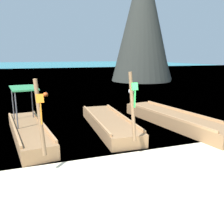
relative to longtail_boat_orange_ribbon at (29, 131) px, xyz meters
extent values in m
plane|color=beige|center=(3.28, -4.00, -0.34)|extent=(120.00, 120.00, 0.00)
plane|color=teal|center=(3.28, 57.39, -0.33)|extent=(120.00, 120.00, 0.00)
cube|color=olive|center=(0.00, 0.01, -0.08)|extent=(1.77, 5.23, 0.51)
cube|color=#AF7F52|center=(-0.53, -0.06, 0.22)|extent=(0.66, 4.69, 0.10)
cube|color=#AF7F52|center=(0.53, 0.07, 0.22)|extent=(0.66, 4.69, 0.10)
cylinder|color=brown|center=(0.34, -2.75, 1.22)|extent=(0.22, 0.85, 2.12)
cube|color=orange|center=(0.37, -2.94, 1.77)|extent=(0.22, 0.16, 0.25)
cube|color=orange|center=(0.37, -2.96, 1.35)|extent=(0.04, 0.08, 0.60)
cylinder|color=#4C4C51|center=(-0.38, -0.17, 0.89)|extent=(0.06, 0.06, 1.43)
cylinder|color=#4C4C51|center=(0.41, -0.07, 0.89)|extent=(0.06, 0.06, 1.43)
cylinder|color=#4C4C51|center=(-0.57, 1.36, 0.89)|extent=(0.06, 0.06, 1.43)
cylinder|color=#4C4C51|center=(0.22, 1.46, 0.89)|extent=(0.06, 0.06, 1.43)
cube|color=#2D844C|center=(-0.08, 0.64, 1.63)|extent=(1.18, 1.84, 0.06)
cube|color=olive|center=(3.42, 0.22, -0.09)|extent=(1.61, 5.42, 0.50)
cube|color=#AF7F52|center=(2.78, 0.25, 0.21)|extent=(0.29, 4.93, 0.10)
cube|color=#AF7F52|center=(4.07, 0.19, 0.21)|extent=(0.29, 4.93, 0.10)
cylinder|color=brown|center=(3.30, -2.57, 1.27)|extent=(0.15, 0.65, 2.25)
cube|color=green|center=(3.30, -2.73, 1.95)|extent=(0.20, 0.12, 0.25)
cube|color=green|center=(3.30, -2.75, 1.55)|extent=(0.03, 0.08, 0.56)
cube|color=olive|center=(6.54, -0.28, -0.07)|extent=(2.31, 6.53, 0.54)
cube|color=#AF7F52|center=(5.90, -0.38, 0.25)|extent=(0.96, 5.83, 0.10)
cube|color=#AF7F52|center=(7.18, -0.19, 0.25)|extent=(0.96, 5.83, 0.10)
cone|color=#2D302B|center=(14.22, 18.91, 7.37)|extent=(7.68, 7.68, 15.41)
cone|color=#32352F|center=(17.01, 19.68, 2.88)|extent=(4.05, 4.05, 6.43)
sphere|color=white|center=(8.41, 8.93, -0.07)|extent=(0.52, 0.52, 0.52)
sphere|color=#EA5119|center=(1.37, 9.74, -0.13)|extent=(0.41, 0.41, 0.41)
camera|label=1|loc=(0.07, -9.68, 2.92)|focal=38.55mm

